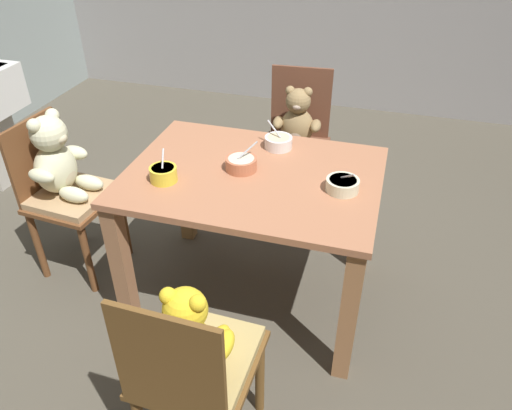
# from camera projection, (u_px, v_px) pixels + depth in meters

# --- Properties ---
(ground_plane) EXTENTS (5.20, 5.20, 0.04)m
(ground_plane) POSITION_uv_depth(u_px,v_px,m) (253.00, 295.00, 2.56)
(ground_plane) COLOR #4D473B
(dining_table) EXTENTS (1.09, 0.81, 0.71)m
(dining_table) POSITION_uv_depth(u_px,v_px,m) (253.00, 199.00, 2.22)
(dining_table) COLOR #A66949
(dining_table) RESTS_ON ground_plane
(teddy_chair_near_left) EXTENTS (0.40, 0.41, 0.88)m
(teddy_chair_near_left) POSITION_uv_depth(u_px,v_px,m) (61.00, 174.00, 2.43)
(teddy_chair_near_left) COLOR brown
(teddy_chair_near_left) RESTS_ON ground_plane
(teddy_chair_near_front) EXTENTS (0.39, 0.41, 0.85)m
(teddy_chair_near_front) POSITION_uv_depth(u_px,v_px,m) (192.00, 354.00, 1.58)
(teddy_chair_near_front) COLOR brown
(teddy_chair_near_front) RESTS_ON ground_plane
(teddy_chair_far_center) EXTENTS (0.41, 0.44, 0.86)m
(teddy_chair_far_center) POSITION_uv_depth(u_px,v_px,m) (297.00, 131.00, 2.91)
(teddy_chair_far_center) COLOR brown
(teddy_chair_far_center) RESTS_ON ground_plane
(porridge_bowl_white_far_center) EXTENTS (0.13, 0.13, 0.12)m
(porridge_bowl_white_far_center) POSITION_uv_depth(u_px,v_px,m) (278.00, 142.00, 2.32)
(porridge_bowl_white_far_center) COLOR silver
(porridge_bowl_white_far_center) RESTS_ON dining_table
(porridge_bowl_cream_near_right) EXTENTS (0.14, 0.14, 0.12)m
(porridge_bowl_cream_near_right) POSITION_uv_depth(u_px,v_px,m) (342.00, 185.00, 2.02)
(porridge_bowl_cream_near_right) COLOR beige
(porridge_bowl_cream_near_right) RESTS_ON dining_table
(porridge_bowl_yellow_near_left) EXTENTS (0.12, 0.12, 0.12)m
(porridge_bowl_yellow_near_left) POSITION_uv_depth(u_px,v_px,m) (163.00, 174.00, 2.08)
(porridge_bowl_yellow_near_left) COLOR yellow
(porridge_bowl_yellow_near_left) RESTS_ON dining_table
(porridge_bowl_terracotta_center) EXTENTS (0.14, 0.14, 0.12)m
(porridge_bowl_terracotta_center) POSITION_uv_depth(u_px,v_px,m) (241.00, 163.00, 2.16)
(porridge_bowl_terracotta_center) COLOR #BD6B4A
(porridge_bowl_terracotta_center) RESTS_ON dining_table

